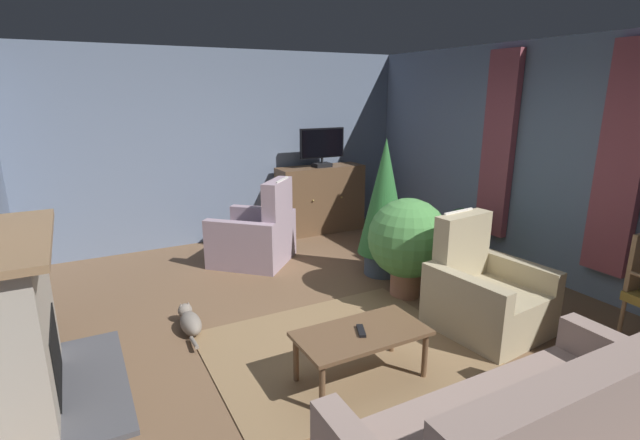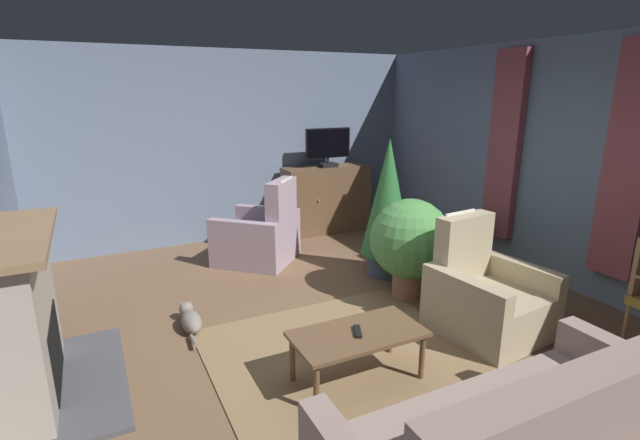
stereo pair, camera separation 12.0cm
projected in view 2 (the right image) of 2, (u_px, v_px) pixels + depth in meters
name	position (u px, v px, depth m)	size (l,w,h in m)	color
ground_plane	(337.00, 330.00, 4.39)	(6.11, 6.91, 0.04)	brown
wall_back	(234.00, 147.00, 6.79)	(6.11, 0.10, 2.71)	slate
wall_right_with_window	(559.00, 164.00, 5.22)	(0.10, 6.91, 2.71)	slate
curtain_panel_near	(628.00, 162.00, 4.44)	(0.10, 0.44, 2.28)	#A34C56
curtain_panel_far	(505.00, 146.00, 5.74)	(0.10, 0.44, 2.28)	#A34C56
rug_central	(336.00, 349.00, 4.02)	(2.15, 1.71, 0.01)	#8E704C
fireplace	(19.00, 323.00, 3.26)	(0.90, 1.46, 1.23)	#4C4C51
tv_cabinet	(326.00, 201.00, 7.29)	(1.36, 0.47, 1.03)	#4A3523
television	(328.00, 146.00, 7.02)	(0.72, 0.20, 0.58)	black
coffee_table	(358.00, 338.00, 3.50)	(1.00, 0.52, 0.41)	brown
tv_remote	(358.00, 331.00, 3.48)	(0.17, 0.05, 0.02)	black
armchair_in_far_corner	(260.00, 236.00, 6.03)	(1.26, 1.26, 1.11)	#AD93A3
armchair_angled_to_table	(486.00, 297.00, 4.28)	(0.96, 0.98, 1.06)	tan
potted_plant_leafy_by_curtain	(410.00, 241.00, 4.91)	(0.85, 0.85, 1.07)	#99664C
potted_plant_tall_palm_by_window	(467.00, 233.00, 5.90)	(0.46, 0.46, 0.72)	#99664C
potted_plant_on_hearth_side	(388.00, 204.00, 5.44)	(0.60, 0.60, 1.64)	#3D4C5B
cat	(190.00, 320.00, 4.35)	(0.18, 0.70, 0.20)	gray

